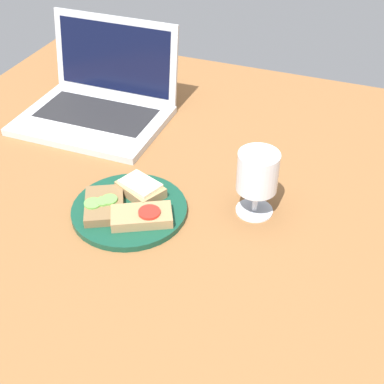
{
  "coord_description": "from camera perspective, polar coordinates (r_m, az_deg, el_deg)",
  "views": [
    {
      "loc": [
        34.18,
        -76.13,
        72.04
      ],
      "look_at": [
        4.65,
        0.59,
        8.0
      ],
      "focal_mm": 50.0,
      "sensor_mm": 36.0,
      "label": 1
    }
  ],
  "objects": [
    {
      "name": "sandwich_with_cucumber",
      "position": [
        1.07,
        -9.36,
        -1.37
      ],
      "size": [
        11.69,
        13.16,
        2.32
      ],
      "color": "brown",
      "rests_on": "plate"
    },
    {
      "name": "sandwich_with_tomato",
      "position": [
        1.03,
        -5.35,
        -2.58
      ],
      "size": [
        13.22,
        10.93,
        2.59
      ],
      "color": "#A88456",
      "rests_on": "plate"
    },
    {
      "name": "wine_glass",
      "position": [
        1.03,
        7.0,
        1.83
      ],
      "size": [
        8.04,
        8.04,
        13.77
      ],
      "color": "white",
      "rests_on": "wooden_table"
    },
    {
      "name": "plate",
      "position": [
        1.08,
        -6.69,
        -1.9
      ],
      "size": [
        23.09,
        23.09,
        1.28
      ],
      "primitive_type": "cylinder",
      "color": "#144733",
      "rests_on": "wooden_table"
    },
    {
      "name": "wooden_table",
      "position": [
        1.09,
        -2.39,
        -2.33
      ],
      "size": [
        140.0,
        140.0,
        3.0
      ],
      "primitive_type": "cube",
      "color": "brown",
      "rests_on": "ground"
    },
    {
      "name": "laptop",
      "position": [
        1.39,
        -9.91,
        9.44
      ],
      "size": [
        35.36,
        29.35,
        22.12
      ],
      "color": "silver",
      "rests_on": "wooden_table"
    },
    {
      "name": "sandwich_with_cheese",
      "position": [
        1.09,
        -5.5,
        0.38
      ],
      "size": [
        11.13,
        9.72,
        2.91
      ],
      "color": "#A88456",
      "rests_on": "plate"
    }
  ]
}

